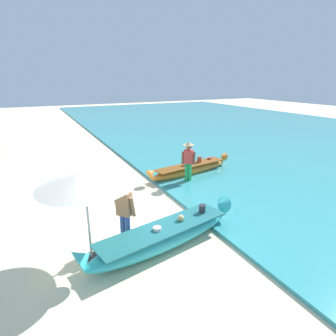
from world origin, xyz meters
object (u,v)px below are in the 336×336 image
(boat_orange_midground, at_px, (191,169))
(boat_cyan_foreground, at_px, (165,236))
(person_tourist_customer, at_px, (124,210))
(person_vendor_hatted, at_px, (188,159))
(patio_umbrella_large, at_px, (84,179))

(boat_orange_midground, bearing_deg, boat_cyan_foreground, -127.59)
(person_tourist_customer, bearing_deg, person_vendor_hatted, 39.87)
(person_vendor_hatted, bearing_deg, person_tourist_customer, -140.13)
(patio_umbrella_large, bearing_deg, person_tourist_customer, 16.38)
(person_vendor_hatted, relative_size, patio_umbrella_large, 0.78)
(person_vendor_hatted, height_order, person_tourist_customer, person_vendor_hatted)
(boat_cyan_foreground, distance_m, person_tourist_customer, 1.19)
(boat_orange_midground, bearing_deg, person_tourist_customer, -137.86)
(boat_cyan_foreground, height_order, patio_umbrella_large, patio_umbrella_large)
(person_tourist_customer, distance_m, patio_umbrella_large, 1.43)
(boat_cyan_foreground, relative_size, person_vendor_hatted, 2.69)
(person_tourist_customer, bearing_deg, patio_umbrella_large, -163.62)
(person_tourist_customer, bearing_deg, boat_cyan_foreground, -35.67)
(patio_umbrella_large, bearing_deg, boat_cyan_foreground, -10.26)
(boat_cyan_foreground, bearing_deg, person_vendor_hatted, 52.26)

